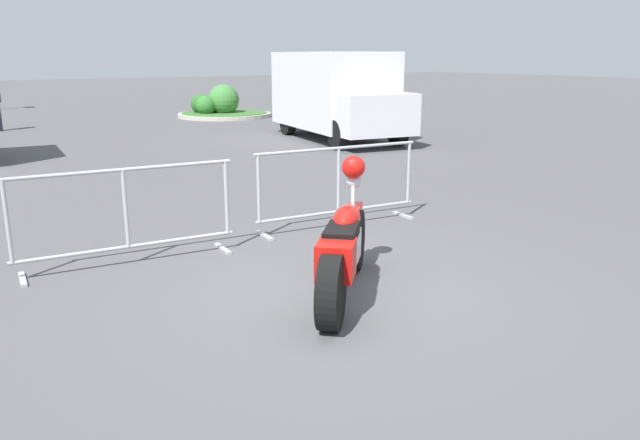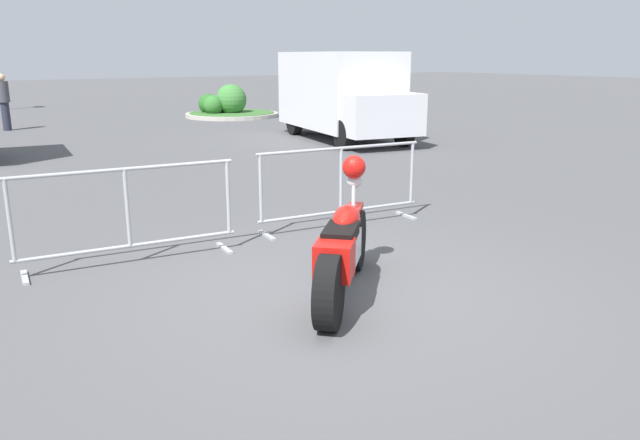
{
  "view_description": "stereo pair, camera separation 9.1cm",
  "coord_description": "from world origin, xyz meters",
  "px_view_note": "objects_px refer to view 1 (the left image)",
  "views": [
    {
      "loc": [
        -3.29,
        -4.49,
        2.22
      ],
      "look_at": [
        0.05,
        0.41,
        0.65
      ],
      "focal_mm": 35.0,
      "sensor_mm": 36.0,
      "label": 1
    },
    {
      "loc": [
        -3.21,
        -4.54,
        2.22
      ],
      "look_at": [
        0.05,
        0.41,
        0.65
      ],
      "focal_mm": 35.0,
      "sensor_mm": 36.0,
      "label": 2
    }
  ],
  "objects_px": {
    "crowd_barrier_near": "(126,215)",
    "crowd_barrier_far": "(338,185)",
    "motorcycle": "(344,247)",
    "delivery_van": "(336,93)"
  },
  "relations": [
    {
      "from": "motorcycle",
      "to": "delivery_van",
      "type": "xyz_separation_m",
      "value": [
        6.64,
        9.39,
        0.77
      ]
    },
    {
      "from": "crowd_barrier_near",
      "to": "delivery_van",
      "type": "xyz_separation_m",
      "value": [
        8.05,
        7.35,
        0.68
      ]
    },
    {
      "from": "motorcycle",
      "to": "crowd_barrier_far",
      "type": "bearing_deg",
      "value": 9.39
    },
    {
      "from": "crowd_barrier_far",
      "to": "delivery_van",
      "type": "bearing_deg",
      "value": 54.58
    },
    {
      "from": "motorcycle",
      "to": "crowd_barrier_far",
      "type": "relative_size",
      "value": 0.71
    },
    {
      "from": "crowd_barrier_near",
      "to": "crowd_barrier_far",
      "type": "relative_size",
      "value": 1.0
    },
    {
      "from": "motorcycle",
      "to": "crowd_barrier_far",
      "type": "xyz_separation_m",
      "value": [
        1.41,
        2.04,
        0.08
      ]
    },
    {
      "from": "crowd_barrier_near",
      "to": "crowd_barrier_far",
      "type": "distance_m",
      "value": 2.82
    },
    {
      "from": "crowd_barrier_near",
      "to": "crowd_barrier_far",
      "type": "height_order",
      "value": "same"
    },
    {
      "from": "motorcycle",
      "to": "delivery_van",
      "type": "distance_m",
      "value": 11.52
    }
  ]
}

